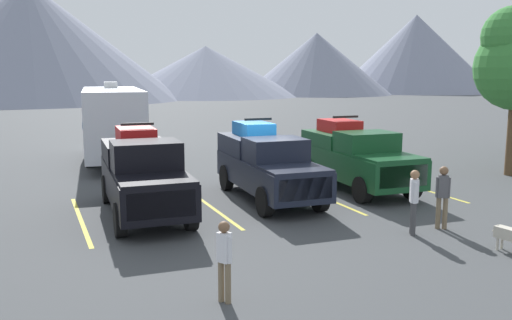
% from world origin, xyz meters
% --- Properties ---
extents(ground_plane, '(240.00, 240.00, 0.00)m').
position_xyz_m(ground_plane, '(0.00, 0.00, 0.00)').
color(ground_plane, '#3F4244').
extents(pickup_truck_a, '(2.34, 5.78, 2.61)m').
position_xyz_m(pickup_truck_a, '(-4.00, -0.12, 1.21)').
color(pickup_truck_a, black).
rests_on(pickup_truck_a, ground).
extents(pickup_truck_b, '(2.28, 5.72, 2.59)m').
position_xyz_m(pickup_truck_b, '(0.13, 0.28, 1.18)').
color(pickup_truck_b, black).
rests_on(pickup_truck_b, ground).
extents(pickup_truck_c, '(2.38, 5.53, 2.55)m').
position_xyz_m(pickup_truck_c, '(3.68, 0.43, 1.17)').
color(pickup_truck_c, '#144723').
rests_on(pickup_truck_c, ground).
extents(lot_stripe_a, '(0.12, 5.50, 0.01)m').
position_xyz_m(lot_stripe_a, '(-5.80, -0.16, 0.00)').
color(lot_stripe_a, gold).
rests_on(lot_stripe_a, ground).
extents(lot_stripe_b, '(0.12, 5.50, 0.01)m').
position_xyz_m(lot_stripe_b, '(-1.93, -0.16, 0.00)').
color(lot_stripe_b, gold).
rests_on(lot_stripe_b, ground).
extents(lot_stripe_c, '(0.12, 5.50, 0.01)m').
position_xyz_m(lot_stripe_c, '(1.93, -0.16, 0.00)').
color(lot_stripe_c, gold).
rests_on(lot_stripe_c, ground).
extents(lot_stripe_d, '(0.12, 5.50, 0.01)m').
position_xyz_m(lot_stripe_d, '(5.80, -0.16, 0.00)').
color(lot_stripe_d, gold).
rests_on(lot_stripe_d, ground).
extents(camper_trailer_a, '(3.35, 9.26, 3.66)m').
position_xyz_m(camper_trailer_a, '(-3.43, 9.49, 1.93)').
color(camper_trailer_a, silver).
rests_on(camper_trailer_a, ground).
extents(person_a, '(0.29, 0.34, 1.68)m').
position_xyz_m(person_a, '(1.95, -4.91, 0.97)').
color(person_a, '#3F3F42').
rests_on(person_a, ground).
extents(person_b, '(0.27, 0.30, 1.52)m').
position_xyz_m(person_b, '(-3.91, -6.98, 0.88)').
color(person_b, '#726047').
rests_on(person_b, ground).
extents(person_c, '(0.32, 0.31, 1.69)m').
position_xyz_m(person_c, '(2.99, -4.79, 0.97)').
color(person_c, '#726047').
rests_on(person_c, ground).
extents(mountain_ridge, '(157.48, 46.54, 16.79)m').
position_xyz_m(mountain_ridge, '(-6.42, 72.49, 6.86)').
color(mountain_ridge, gray).
rests_on(mountain_ridge, ground).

